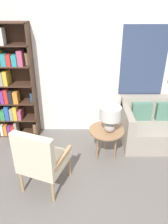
{
  "coord_description": "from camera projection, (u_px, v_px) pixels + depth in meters",
  "views": [
    {
      "loc": [
        0.03,
        -1.88,
        2.45
      ],
      "look_at": [
        0.03,
        1.06,
        0.9
      ],
      "focal_mm": 35.0,
      "sensor_mm": 36.0,
      "label": 1
    }
  ],
  "objects": [
    {
      "name": "couch",
      "position": [
        165.0,
        126.0,
        4.07
      ],
      "size": [
        1.6,
        0.84,
        0.81
      ],
      "color": "#9E9384",
      "rests_on": "ground_plane"
    },
    {
      "name": "side_table",
      "position": [
        106.0,
        132.0,
        3.59
      ],
      "size": [
        0.58,
        0.58,
        0.53
      ],
      "color": "#99704C",
      "rests_on": "ground_plane"
    },
    {
      "name": "bookshelf",
      "position": [
        6.0,
        85.0,
        3.95
      ],
      "size": [
        0.86,
        0.3,
        2.11
      ],
      "color": "#422B1E",
      "rests_on": "ground_plane"
    },
    {
      "name": "wall_back",
      "position": [
        85.0,
        65.0,
        3.97
      ],
      "size": [
        6.4,
        0.08,
        2.7
      ],
      "color": "white",
      "rests_on": "ground_plane"
    },
    {
      "name": "armchair",
      "position": [
        40.0,
        158.0,
        2.9
      ],
      "size": [
        0.75,
        0.78,
        0.99
      ],
      "color": "tan",
      "rests_on": "ground_plane"
    },
    {
      "name": "table_lamp",
      "position": [
        110.0,
        116.0,
        3.38
      ],
      "size": [
        0.34,
        0.34,
        0.44
      ],
      "color": "#A59E93",
      "rests_on": "side_table"
    },
    {
      "name": "ground_plane",
      "position": [
        82.0,
        212.0,
        2.8
      ],
      "size": [
        14.0,
        14.0,
        0.0
      ],
      "primitive_type": "plane",
      "color": "#66605B"
    }
  ]
}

